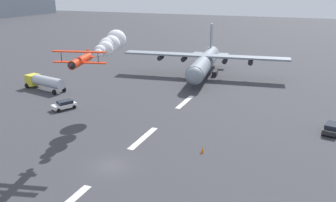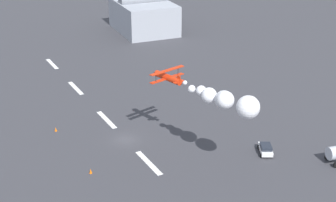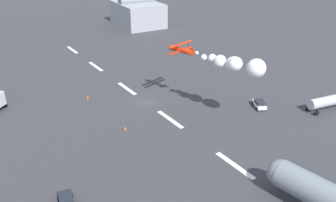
# 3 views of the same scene
# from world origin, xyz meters

# --- Properties ---
(ground_plane) EXTENTS (440.00, 440.00, 0.00)m
(ground_plane) POSITION_xyz_m (0.00, 0.00, 0.00)
(ground_plane) COLOR #38383D
(ground_plane) RESTS_ON ground
(runway_stripe_0) EXTENTS (8.00, 0.90, 0.01)m
(runway_stripe_0) POSITION_xyz_m (-43.84, 0.00, 0.01)
(runway_stripe_0) COLOR white
(runway_stripe_0) RESTS_ON ground
(runway_stripe_1) EXTENTS (8.00, 0.90, 0.01)m
(runway_stripe_1) POSITION_xyz_m (-26.30, 0.00, 0.01)
(runway_stripe_1) COLOR white
(runway_stripe_1) RESTS_ON ground
(runway_stripe_2) EXTENTS (8.00, 0.90, 0.01)m
(runway_stripe_2) POSITION_xyz_m (-8.77, 0.00, 0.01)
(runway_stripe_2) COLOR white
(runway_stripe_2) RESTS_ON ground
(runway_stripe_3) EXTENTS (8.00, 0.90, 0.01)m
(runway_stripe_3) POSITION_xyz_m (8.77, 0.00, 0.01)
(runway_stripe_3) COLOR white
(runway_stripe_3) RESTS_ON ground
(stunt_biplane_red) EXTENTS (20.93, 9.01, 3.37)m
(stunt_biplane_red) POSITION_xyz_m (15.43, 8.81, 11.49)
(stunt_biplane_red) COLOR red
(airport_staff_sedan) EXTENTS (4.39, 3.50, 1.52)m
(airport_staff_sedan) POSITION_xyz_m (14.79, 17.84, 0.81)
(airport_staff_sedan) COLOR white
(airport_staff_sedan) RESTS_ON ground
(hangar_building) EXTENTS (22.21, 16.47, 11.29)m
(hangar_building) POSITION_xyz_m (-59.98, 32.06, 4.62)
(hangar_building) COLOR #9EA3AD
(hangar_building) RESTS_ON ground
(traffic_cone_near) EXTENTS (0.44, 0.44, 0.75)m
(traffic_cone_near) POSITION_xyz_m (-8.63, -9.52, 0.38)
(traffic_cone_near) COLOR orange
(traffic_cone_near) RESTS_ON ground
(traffic_cone_far) EXTENTS (0.44, 0.44, 0.75)m
(traffic_cone_far) POSITION_xyz_m (7.41, -8.97, 0.38)
(traffic_cone_far) COLOR orange
(traffic_cone_far) RESTS_ON ground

